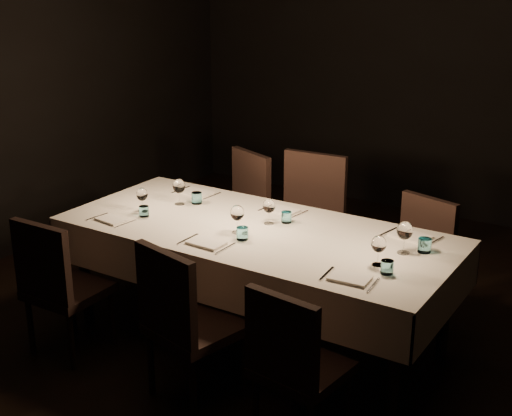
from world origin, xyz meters
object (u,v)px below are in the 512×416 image
Objects in this scene: dining_table at (256,240)px; chair_near_right at (293,360)px; chair_near_center at (184,318)px; chair_far_left at (239,207)px; chair_near_left at (57,281)px; chair_far_center at (307,218)px; chair_far_right at (417,256)px.

dining_table is 2.89× the size of chair_near_right.
dining_table is at bearing -41.34° from chair_near_right.
chair_near_center is 0.69m from chair_near_right.
chair_far_left reaches higher than chair_near_center.
chair_near_right is at bearing -167.54° from chair_near_center.
chair_near_left reaches higher than chair_near_right.
dining_table is at bearing -87.93° from chair_far_center.
chair_far_center is at bearing -56.68° from chair_near_right.
dining_table is at bearing -121.74° from chair_far_right.
chair_near_center is 1.84m from chair_far_left.
chair_far_left is at bearing -42.60° from chair_near_right.
chair_far_center is (-0.84, 1.69, 0.07)m from chair_near_right.
chair_near_right is (1.65, 0.01, -0.02)m from chair_near_left.
chair_near_center is at bearing 6.24° from chair_near_right.
chair_far_right is (1.50, -0.11, -0.04)m from chair_far_left.
chair_far_center is (0.61, -0.01, 0.03)m from chair_far_left.
chair_near_right is 0.99× the size of chair_far_right.
chair_far_left is 1.51m from chair_far_right.
chair_far_center is (-0.15, 1.68, 0.04)m from chair_near_center.
chair_near_right is at bearing 179.65° from chair_near_left.
chair_far_right is (0.75, 1.57, -0.03)m from chair_near_center.
dining_table is 2.46× the size of chair_far_center.
dining_table is 1.11m from chair_far_left.
chair_near_left is at bearing -119.46° from chair_far_center.
dining_table is 1.11m from chair_far_right.
chair_near_left reaches higher than chair_far_right.
dining_table is at bearing -28.89° from chair_far_left.
chair_near_center is (0.96, 0.02, 0.02)m from chair_near_left.
chair_far_left reaches higher than chair_far_right.
chair_near_left is 0.96× the size of chair_near_center.
chair_far_left is 1.08× the size of chair_far_right.
chair_far_center is (-0.09, 0.84, -0.13)m from dining_table.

